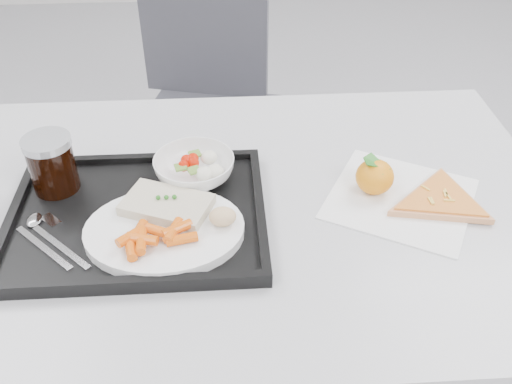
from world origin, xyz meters
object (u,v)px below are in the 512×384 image
table (239,228)px  pizza_slice (441,200)px  tray (138,217)px  chair (206,89)px  dinner_plate (165,231)px  cola_glass (52,163)px  tangerine (375,177)px  salad_bowl (194,169)px

table → pizza_slice: (0.37, -0.04, 0.08)m
tray → table: bearing=13.9°
chair → dinner_plate: 0.98m
chair → dinner_plate: size_ratio=3.44×
chair → pizza_slice: (0.45, -0.88, 0.22)m
cola_glass → tangerine: (0.59, -0.03, -0.04)m
tangerine → cola_glass: bearing=176.9°
pizza_slice → tangerine: bearing=157.7°
chair → dinner_plate: bearing=-93.2°
tangerine → pizza_slice: 0.13m
pizza_slice → table: bearing=174.6°
dinner_plate → tray: bearing=132.8°
pizza_slice → dinner_plate: bearing=-172.4°
table → tangerine: (0.26, 0.01, 0.10)m
table → pizza_slice: 0.38m
table → pizza_slice: size_ratio=4.40×
tray → tangerine: bearing=7.4°
salad_bowl → tangerine: (0.34, -0.04, -0.00)m
table → tangerine: size_ratio=13.85×
chair → tray: chair is taller
salad_bowl → pizza_slice: (0.45, -0.09, -0.03)m
cola_glass → table: bearing=-7.4°
salad_bowl → pizza_slice: size_ratio=0.56×
chair → cola_glass: (-0.26, -0.80, 0.28)m
table → chair: chair is taller
dinner_plate → salad_bowl: size_ratio=1.78×
chair → tangerine: (0.33, -0.83, 0.25)m
cola_glass → tangerine: bearing=-3.1°
dinner_plate → salad_bowl: bearing=72.9°
tangerine → pizza_slice: tangerine is taller
tray → salad_bowl: bearing=44.7°
dinner_plate → pizza_slice: size_ratio=0.99×
table → salad_bowl: size_ratio=7.89×
table → tangerine: bearing=2.7°
table → tangerine: 0.28m
chair → tray: (-0.11, -0.89, 0.22)m
table → chair: (-0.08, 0.85, -0.15)m
salad_bowl → tangerine: bearing=-7.2°
dinner_plate → tangerine: size_ratio=3.12×
chair → cola_glass: chair is taller
dinner_plate → cola_glass: 0.26m
tray → salad_bowl: size_ratio=2.96×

